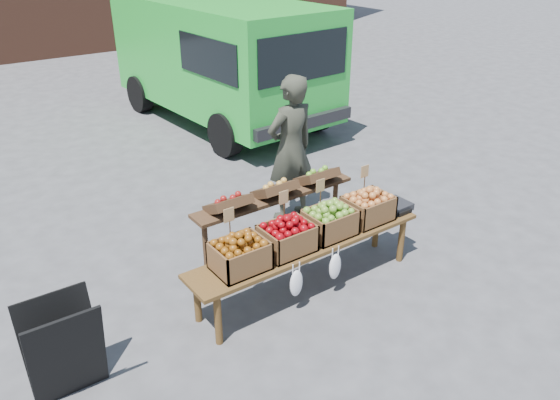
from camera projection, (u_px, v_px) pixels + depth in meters
ground at (327, 257)px, 6.39m from camera, size 80.00×80.00×0.00m
delivery_van at (221, 63)px, 10.40m from camera, size 2.59×5.21×2.29m
vendor at (291, 149)px, 6.88m from camera, size 0.71×0.48×1.91m
chalkboard_sign at (64, 350)px, 4.34m from camera, size 0.59×0.34×0.89m
back_table at (275, 217)px, 6.18m from camera, size 2.10×0.44×1.04m
display_bench at (308, 265)px, 5.72m from camera, size 2.70×0.56×0.57m
crate_golden_apples at (240, 256)px, 5.09m from camera, size 0.50×0.40×0.28m
crate_russet_pears at (287, 238)px, 5.38m from camera, size 0.50×0.40×0.28m
crate_red_apples at (330, 223)px, 5.67m from camera, size 0.50×0.40×0.28m
crate_green_apples at (368, 208)px, 5.96m from camera, size 0.50×0.40×0.28m
weighing_scale at (394, 206)px, 6.23m from camera, size 0.34×0.30×0.08m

